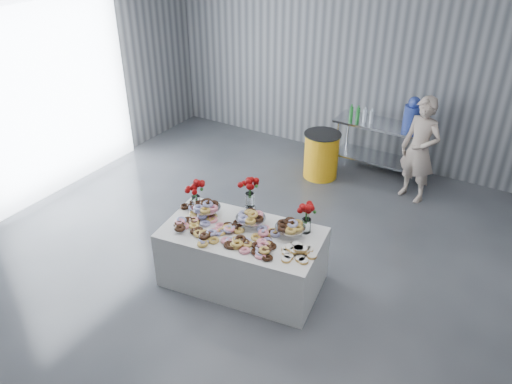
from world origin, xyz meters
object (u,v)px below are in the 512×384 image
at_px(prep_table, 379,138).
at_px(trash_barrel, 321,155).
at_px(water_jug, 413,115).
at_px(person, 420,150).
at_px(display_table, 242,257).

relative_size(prep_table, trash_barrel, 1.88).
height_order(prep_table, water_jug, water_jug).
relative_size(water_jug, person, 0.33).
distance_m(display_table, water_jug, 3.91).
height_order(display_table, water_jug, water_jug).
bearing_deg(prep_table, water_jug, -0.00).
xyz_separation_m(water_jug, trash_barrel, (-1.24, -0.69, -0.75)).
xyz_separation_m(display_table, person, (1.23, 3.14, 0.47)).
distance_m(water_jug, trash_barrel, 1.61).
relative_size(display_table, person, 1.13).
distance_m(prep_table, person, 1.03).
distance_m(person, trash_barrel, 1.63).
bearing_deg(display_table, trash_barrel, 96.35).
height_order(display_table, person, person).
bearing_deg(prep_table, display_table, -96.22).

